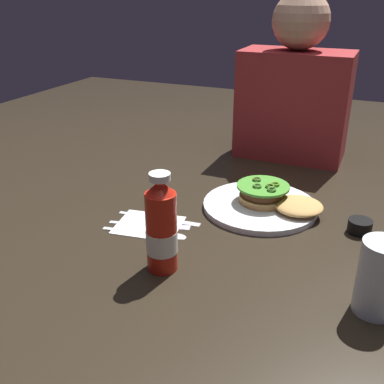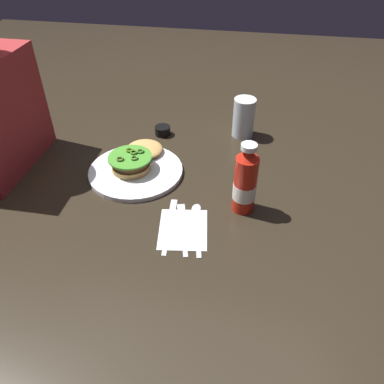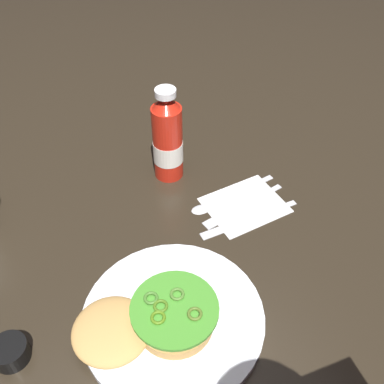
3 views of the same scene
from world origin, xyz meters
TOP-DOWN VIEW (x-y plane):
  - ground_plane at (0.00, 0.00)m, footprint 3.00×3.00m
  - dinner_plate at (-0.03, 0.13)m, footprint 0.29×0.29m
  - burger_sandwich at (0.01, 0.14)m, footprint 0.22×0.14m
  - ketchup_bottle at (-0.14, -0.21)m, footprint 0.06×0.06m
  - water_glass at (0.26, -0.18)m, footprint 0.08×0.08m
  - condiment_cup at (0.22, 0.10)m, footprint 0.06×0.06m
  - napkin at (-0.25, -0.06)m, footprint 0.17×0.15m
  - spoon_utensil at (-0.22, -0.10)m, footprint 0.20×0.06m
  - fork_utensil at (-0.23, -0.06)m, footprint 0.20×0.07m
  - butter_knife at (-0.23, -0.03)m, footprint 0.21×0.03m

SIDE VIEW (x-z plane):
  - ground_plane at x=0.00m, z-range 0.00..0.00m
  - napkin at x=-0.25m, z-range 0.00..0.00m
  - spoon_utensil at x=-0.22m, z-range 0.00..0.01m
  - fork_utensil at x=-0.23m, z-range 0.00..0.01m
  - butter_knife at x=-0.23m, z-range 0.00..0.01m
  - dinner_plate at x=-0.03m, z-range 0.00..0.01m
  - condiment_cup at x=0.22m, z-range 0.00..0.03m
  - burger_sandwich at x=0.01m, z-range 0.01..0.06m
  - water_glass at x=0.26m, z-range 0.00..0.14m
  - ketchup_bottle at x=-0.14m, z-range -0.01..0.20m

